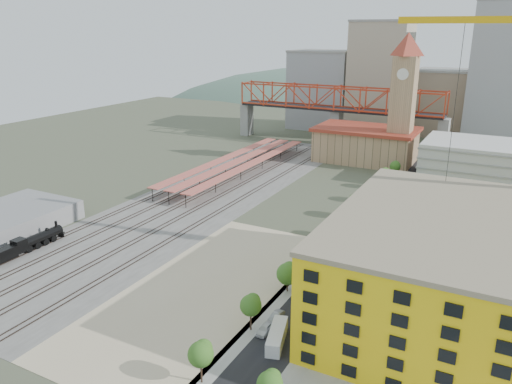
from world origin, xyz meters
The scene contains 31 objects.
ground centered at (0.00, 0.00, 0.00)m, with size 400.00×400.00×0.00m, color #474C38.
ballast_strip centered at (-36.00, 17.50, 0.03)m, with size 36.00×165.00×0.06m, color #605E59.
dirt_lot centered at (-4.00, -31.50, 0.03)m, with size 28.00×67.00×0.06m, color tan.
street_asphalt centered at (16.00, 15.00, 0.03)m, with size 12.00×170.00×0.06m, color black.
sidewalk_west centered at (10.50, 15.00, 0.02)m, with size 3.00×170.00×0.04m, color gray.
sidewalk_east centered at (21.50, 15.00, 0.02)m, with size 3.00×170.00×0.04m, color gray.
construction_pad centered at (45.00, -20.00, 0.03)m, with size 50.00×90.00×0.06m, color gray.
rail_tracks centered at (-37.80, 17.50, 0.15)m, with size 26.56×160.00×0.18m.
platform_canopies centered at (-41.00, 45.00, 3.99)m, with size 16.00×80.00×4.12m.
station_hall centered at (-5.00, 82.00, 6.67)m, with size 38.00×24.00×13.10m.
clock_tower centered at (8.00, 79.99, 28.70)m, with size 12.00×12.00×52.00m.
parking_garage centered at (36.00, 70.00, 7.00)m, with size 34.00×26.00×14.00m, color silver.
truss_bridge centered at (-25.00, 105.00, 18.86)m, with size 94.00×9.60×25.60m.
construction_building centered at (42.00, -20.00, 9.41)m, with size 44.60×50.60×18.80m.
warehouse centered at (-66.00, -30.00, 2.50)m, with size 22.00×32.00×5.00m, color gray.
street_trees centered at (16.00, 5.00, 0.00)m, with size 15.40×124.40×8.00m.
skyline centered at (7.47, 142.31, 22.81)m, with size 133.00×46.00×60.00m.
distant_hills centered at (45.28, 260.00, -79.54)m, with size 647.00×264.00×227.00m.
locomotive centered at (-50.00, -35.27, 1.85)m, with size 2.57×19.81×4.95m.
site_trailer_a centered at (16.00, -41.21, 1.22)m, with size 2.34×8.89×2.43m, color silver.
site_trailer_b centered at (16.00, -23.98, 1.39)m, with size 2.68×10.17×2.78m, color silver.
site_trailer_c centered at (16.00, -12.79, 1.31)m, with size 2.53×9.60×2.63m, color silver.
site_trailer_d centered at (16.00, -1.13, 1.39)m, with size 2.67×10.15×2.78m, color silver.
car_0 centered at (13.00, -39.66, 0.74)m, with size 1.75×4.36×1.48m, color white.
car_1 centered at (13.00, -35.20, 0.67)m, with size 1.42×4.07×1.34m, color #929397.
car_2 centered at (13.00, -22.79, 0.70)m, with size 2.34×5.07×1.41m, color black.
car_3 centered at (13.00, 14.79, 0.73)m, with size 2.06×5.06×1.47m, color navy.
car_4 centered at (19.00, -32.35, 0.69)m, with size 1.63×4.04×1.38m, color silver.
car_5 centered at (19.00, -29.66, 0.79)m, with size 1.67×4.80×1.58m, color #9E9EA3.
car_6 centered at (19.00, 3.03, 0.66)m, with size 2.18×4.73×1.32m, color black.
car_7 centered at (19.00, 40.77, 0.70)m, with size 1.96×4.81×1.40m, color navy.
Camera 1 is at (45.61, -104.61, 48.84)m, focal length 35.00 mm.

